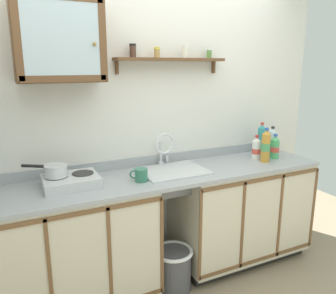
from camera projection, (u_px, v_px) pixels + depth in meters
The scene contains 17 objects.
back_wall at pixel (151, 115), 2.79m from camera, with size 3.30×0.07×2.66m.
lower_cabinet_run at pixel (73, 250), 2.41m from camera, with size 1.17×0.58×0.89m.
lower_cabinet_run_right at pixel (240, 212), 3.04m from camera, with size 1.22×0.58×0.89m.
countertop at pixel (168, 175), 2.62m from camera, with size 2.66×0.60×0.03m, color #9EA3A8.
backsplash at pixel (153, 160), 2.85m from camera, with size 2.66×0.02×0.08m, color #9EA3A8.
sink at pixel (172, 174), 2.68m from camera, with size 0.51×0.45×0.43m.
hot_plate_stove at pixel (71, 181), 2.33m from camera, with size 0.37×0.31×0.08m.
saucepan at pixel (55, 170), 2.30m from camera, with size 0.29×0.22×0.08m.
bottle_opaque_white_0 at pixel (256, 149), 3.00m from camera, with size 0.08×0.08×0.22m.
bottle_water_clear_1 at pixel (272, 142), 3.16m from camera, with size 0.07×0.07×0.27m.
bottle_soda_green_2 at pixel (275, 148), 3.02m from camera, with size 0.08×0.08×0.22m.
bottle_detergent_teal_3 at pixel (261, 141), 3.09m from camera, with size 0.07×0.07×0.32m.
bottle_juice_amber_4 at pixel (266, 146), 2.90m from camera, with size 0.08×0.08×0.30m.
mug at pixel (141, 175), 2.43m from camera, with size 0.13×0.09×0.09m.
wall_cabinet at pixel (59, 40), 2.21m from camera, with size 0.57×0.30×0.55m.
spice_shelf at pixel (171, 58), 2.66m from camera, with size 0.93×0.14×0.23m.
trash_bin at pixel (173, 268), 2.65m from camera, with size 0.31×0.31×0.35m.
Camera 1 is at (-1.08, -1.79, 1.74)m, focal length 35.83 mm.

